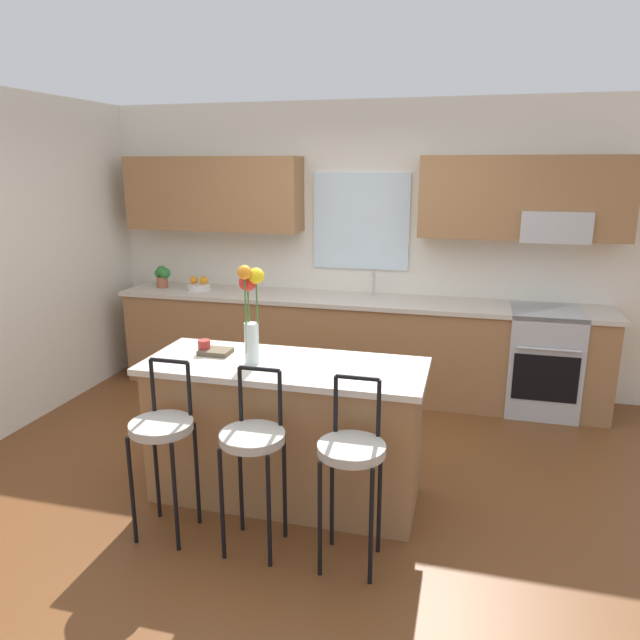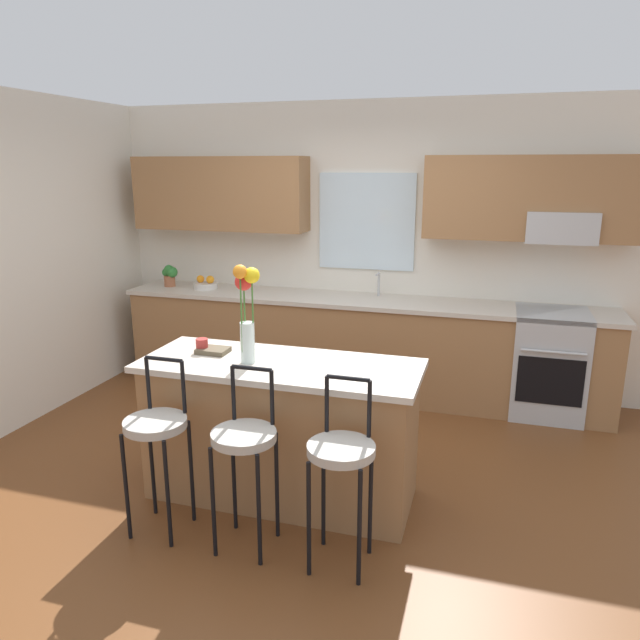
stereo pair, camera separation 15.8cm
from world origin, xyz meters
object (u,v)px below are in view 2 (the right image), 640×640
at_px(bar_stool_far, 341,457).
at_px(bar_stool_middle, 245,444).
at_px(bar_stool_near, 157,431).
at_px(fruit_bowl_oranges, 206,284).
at_px(mug_ceramic, 202,345).
at_px(cookbook, 213,350).
at_px(potted_plant_small, 170,274).
at_px(flower_vase, 246,306).
at_px(oven_range, 548,363).
at_px(kitchen_island, 281,430).

bearing_deg(bar_stool_far, bar_stool_middle, 180.00).
bearing_deg(bar_stool_far, bar_stool_near, 180.00).
bearing_deg(fruit_bowl_oranges, mug_ceramic, -63.22).
xyz_separation_m(bar_stool_near, cookbook, (0.06, 0.62, 0.30)).
height_order(bar_stool_near, bar_stool_middle, same).
xyz_separation_m(fruit_bowl_oranges, potted_plant_small, (-0.40, -0.00, 0.08)).
relative_size(flower_vase, cookbook, 3.12).
bearing_deg(bar_stool_middle, bar_stool_near, 180.00).
xyz_separation_m(flower_vase, fruit_bowl_oranges, (-1.33, 1.99, -0.32)).
bearing_deg(bar_stool_middle, potted_plant_small, 127.46).
height_order(oven_range, mug_ceramic, mug_ceramic).
bearing_deg(mug_ceramic, bar_stool_near, -88.26).
bearing_deg(flower_vase, bar_stool_far, -34.63).
distance_m(bar_stool_far, potted_plant_small, 3.53).
height_order(flower_vase, potted_plant_small, flower_vase).
bearing_deg(bar_stool_far, potted_plant_small, 134.60).
bearing_deg(kitchen_island, bar_stool_far, -45.62).
height_order(kitchen_island, flower_vase, flower_vase).
bearing_deg(flower_vase, kitchen_island, 14.71).
height_order(flower_vase, fruit_bowl_oranges, flower_vase).
xyz_separation_m(kitchen_island, fruit_bowl_oranges, (-1.52, 1.94, 0.50)).
bearing_deg(oven_range, bar_stool_middle, -125.25).
relative_size(oven_range, mug_ceramic, 10.22).
distance_m(kitchen_island, mug_ceramic, 0.76).
height_order(mug_ceramic, fruit_bowl_oranges, fruit_bowl_oranges).
relative_size(bar_stool_far, potted_plant_small, 4.72).
bearing_deg(bar_stool_near, bar_stool_middle, 0.00).
relative_size(bar_stool_far, mug_ceramic, 11.58).
distance_m(oven_range, fruit_bowl_oranges, 3.31).
bearing_deg(potted_plant_small, bar_stool_far, -45.40).
xyz_separation_m(kitchen_island, potted_plant_small, (-1.91, 1.94, 0.58)).
bearing_deg(mug_ceramic, bar_stool_far, -29.11).
relative_size(kitchen_island, fruit_bowl_oranges, 7.37).
bearing_deg(mug_ceramic, kitchen_island, -6.10).
relative_size(oven_range, flower_vase, 1.47).
bearing_deg(bar_stool_far, mug_ceramic, 150.89).
bearing_deg(bar_stool_middle, mug_ceramic, 132.40).
distance_m(cookbook, fruit_bowl_oranges, 2.14).
height_order(bar_stool_far, fruit_bowl_oranges, fruit_bowl_oranges).
distance_m(kitchen_island, bar_stool_middle, 0.59).
bearing_deg(cookbook, bar_stool_far, -30.98).
bearing_deg(flower_vase, oven_range, 45.33).
height_order(bar_stool_near, mug_ceramic, bar_stool_near).
height_order(bar_stool_middle, bar_stool_far, same).
bearing_deg(bar_stool_near, kitchen_island, 45.62).
bearing_deg(kitchen_island, potted_plant_small, 134.67).
bearing_deg(potted_plant_small, kitchen_island, -45.33).
bearing_deg(bar_stool_middle, cookbook, 128.14).
relative_size(bar_stool_near, potted_plant_small, 4.72).
height_order(kitchen_island, bar_stool_near, bar_stool_near).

